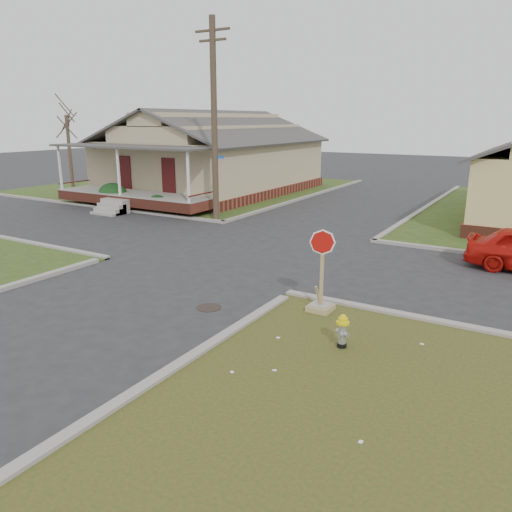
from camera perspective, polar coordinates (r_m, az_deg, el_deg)
The scene contains 11 objects.
ground at distance 14.63m, azimuth -11.23°, elevation -3.60°, with size 120.00×120.00×0.00m, color #29292C.
verge_far_left at distance 36.31m, azimuth -7.64°, elevation 7.86°, with size 19.00×19.00×0.05m, color #2D4518.
curbs at distance 18.47m, azimuth -0.88°, elevation 0.68°, with size 80.00×40.00×0.12m, color gray, non-canonical shape.
manhole at distance 12.95m, azimuth -5.40°, elevation -5.88°, with size 0.64×0.64×0.01m, color black.
corner_house at distance 33.23m, azimuth -5.07°, elevation 11.16°, with size 10.10×15.50×5.30m.
utility_pole at distance 23.44m, azimuth -4.80°, elevation 15.26°, with size 1.80×0.28×9.00m.
tree_far_left at distance 35.32m, azimuth -20.51°, elevation 10.88°, with size 0.22×0.22×4.90m, color #3C2F22.
fire_hydrant at distance 10.66m, azimuth 9.86°, elevation -8.24°, with size 0.27×0.27×0.74m.
stop_sign at distance 12.53m, azimuth 7.44°, elevation -4.27°, with size 0.59×0.58×2.09m.
hedge_left at distance 28.64m, azimuth -16.05°, elevation 6.70°, with size 1.59×1.31×1.22m, color #153613.
hedge_right at distance 26.19m, azimuth -11.19°, elevation 5.96°, with size 1.26×1.03×0.96m, color #153613.
Camera 1 is at (9.40, -10.19, 4.68)m, focal length 35.00 mm.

